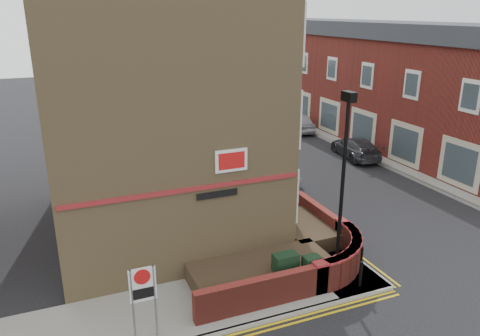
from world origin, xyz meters
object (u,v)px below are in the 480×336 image
(zone_sign, at_px, (143,290))
(utility_cabinet_large, at_px, (285,271))
(silver_car_near, at_px, (266,169))
(lamppost, at_px, (342,188))

(zone_sign, bearing_deg, utility_cabinet_large, 9.69)
(utility_cabinet_large, distance_m, silver_car_near, 10.48)
(zone_sign, distance_m, silver_car_near, 13.63)
(utility_cabinet_large, bearing_deg, silver_car_near, 68.15)
(lamppost, distance_m, zone_sign, 6.85)
(utility_cabinet_large, relative_size, zone_sign, 0.55)
(lamppost, xyz_separation_m, silver_car_near, (2.00, 9.83, -2.69))
(zone_sign, relative_size, silver_car_near, 0.56)
(lamppost, distance_m, utility_cabinet_large, 3.24)
(utility_cabinet_large, xyz_separation_m, zone_sign, (-4.70, -0.80, 0.92))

